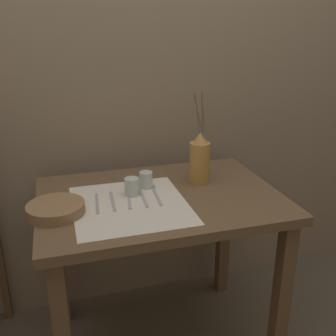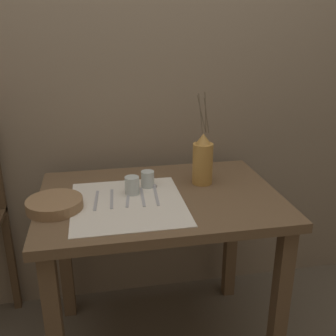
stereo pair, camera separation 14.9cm
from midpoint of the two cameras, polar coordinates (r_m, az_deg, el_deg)
name	(u,v)px [view 2 (the right image)]	position (r m, az deg, el deg)	size (l,w,h in m)	color
stone_wall_back	(143,84)	(2.01, -1.44, 12.09)	(7.00, 0.06, 2.40)	gray
wooden_table	(160,222)	(1.74, 1.30, -7.83)	(1.02, 0.72, 0.80)	brown
linen_cloth	(128,203)	(1.60, -3.17, -5.18)	(0.45, 0.49, 0.00)	silver
pitcher_with_flowers	(203,160)	(1.78, 7.45, 1.06)	(0.09, 0.09, 0.42)	#B7843D
wooden_bowl	(55,204)	(1.59, -13.58, -5.19)	(0.22, 0.22, 0.04)	#8E6B47
glass_tumbler_near	(132,185)	(1.67, -2.72, -2.57)	(0.06, 0.06, 0.08)	silver
glass_tumbler_far	(148,179)	(1.74, -0.53, -1.65)	(0.06, 0.06, 0.07)	silver
knife_center	(96,200)	(1.63, -7.83, -4.73)	(0.03, 0.19, 0.00)	#A8A8AD
fork_outer	(112,199)	(1.64, -5.60, -4.52)	(0.02, 0.19, 0.00)	#A8A8AD
spoon_inner	(129,192)	(1.70, -3.25, -3.48)	(0.04, 0.20, 0.02)	#A8A8AD
fork_inner	(142,197)	(1.65, -1.15, -4.23)	(0.02, 0.19, 0.00)	#A8A8AD
spoon_outer	(155,190)	(1.71, 0.58, -3.24)	(0.03, 0.20, 0.02)	#A8A8AD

